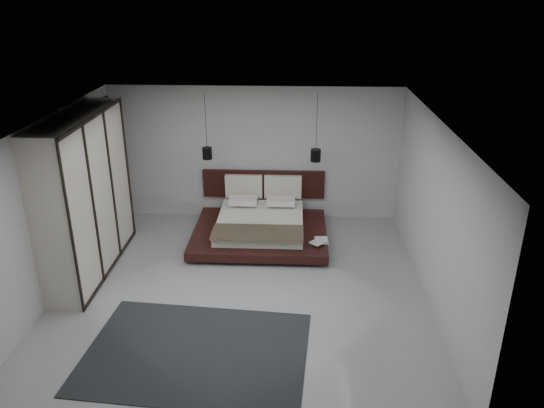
{
  "coord_description": "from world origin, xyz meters",
  "views": [
    {
      "loc": [
        0.85,
        -7.57,
        4.68
      ],
      "look_at": [
        0.44,
        1.2,
        1.02
      ],
      "focal_mm": 35.0,
      "sensor_mm": 36.0,
      "label": 1
    }
  ],
  "objects_px": {
    "pendant_left": "(207,153)",
    "rug": "(196,352)",
    "lattice_screen": "(107,164)",
    "wardrobe": "(84,195)",
    "pendant_right": "(316,155)",
    "bed": "(260,224)"
  },
  "relations": [
    {
      "from": "lattice_screen",
      "to": "rug",
      "type": "height_order",
      "value": "lattice_screen"
    },
    {
      "from": "bed",
      "to": "lattice_screen",
      "type": "bearing_deg",
      "value": 170.33
    },
    {
      "from": "lattice_screen",
      "to": "wardrobe",
      "type": "xyz_separation_m",
      "value": [
        0.25,
        -1.88,
        0.08
      ]
    },
    {
      "from": "pendant_left",
      "to": "rug",
      "type": "relative_size",
      "value": 0.43
    },
    {
      "from": "pendant_left",
      "to": "rug",
      "type": "height_order",
      "value": "pendant_left"
    },
    {
      "from": "rug",
      "to": "bed",
      "type": "bearing_deg",
      "value": 79.92
    },
    {
      "from": "bed",
      "to": "pendant_left",
      "type": "xyz_separation_m",
      "value": [
        -1.06,
        0.39,
        1.34
      ]
    },
    {
      "from": "pendant_left",
      "to": "rug",
      "type": "distance_m",
      "value": 4.33
    },
    {
      "from": "pendant_left",
      "to": "pendant_right",
      "type": "height_order",
      "value": "same"
    },
    {
      "from": "bed",
      "to": "pendant_right",
      "type": "bearing_deg",
      "value": 20.03
    },
    {
      "from": "lattice_screen",
      "to": "pendant_left",
      "type": "height_order",
      "value": "pendant_left"
    },
    {
      "from": "wardrobe",
      "to": "rug",
      "type": "height_order",
      "value": "wardrobe"
    },
    {
      "from": "bed",
      "to": "pendant_right",
      "type": "height_order",
      "value": "pendant_right"
    },
    {
      "from": "lattice_screen",
      "to": "bed",
      "type": "relative_size",
      "value": 1.01
    },
    {
      "from": "bed",
      "to": "rug",
      "type": "relative_size",
      "value": 0.86
    },
    {
      "from": "bed",
      "to": "pendant_left",
      "type": "relative_size",
      "value": 1.97
    },
    {
      "from": "wardrobe",
      "to": "bed",
      "type": "bearing_deg",
      "value": 25.12
    },
    {
      "from": "pendant_left",
      "to": "pendant_right",
      "type": "relative_size",
      "value": 0.99
    },
    {
      "from": "bed",
      "to": "wardrobe",
      "type": "height_order",
      "value": "wardrobe"
    },
    {
      "from": "lattice_screen",
      "to": "rug",
      "type": "distance_m",
      "value": 5.01
    },
    {
      "from": "pendant_right",
      "to": "rug",
      "type": "height_order",
      "value": "pendant_right"
    },
    {
      "from": "pendant_left",
      "to": "wardrobe",
      "type": "height_order",
      "value": "pendant_left"
    }
  ]
}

